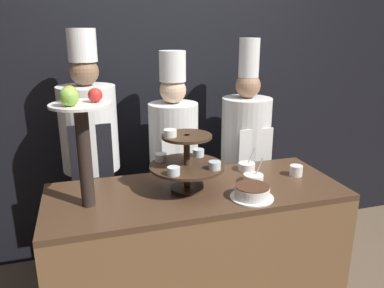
{
  "coord_description": "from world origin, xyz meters",
  "views": [
    {
      "loc": [
        -0.61,
        -1.6,
        1.82
      ],
      "look_at": [
        0.0,
        0.44,
        1.17
      ],
      "focal_mm": 35.0,
      "sensor_mm": 36.0,
      "label": 1
    }
  ],
  "objects_px": {
    "chef_center_left": "(174,154)",
    "chef_center_right": "(245,148)",
    "serving_bowl_near": "(253,178)",
    "chef_left": "(91,151)",
    "tiered_stand": "(186,161)",
    "fruit_pedestal": "(81,127)",
    "cup_white": "(296,171)",
    "cake_round": "(252,192)",
    "serving_bowl_far": "(247,166)"
  },
  "relations": [
    {
      "from": "chef_left",
      "to": "chef_center_left",
      "type": "xyz_separation_m",
      "value": [
        0.6,
        0.0,
        -0.08
      ]
    },
    {
      "from": "fruit_pedestal",
      "to": "tiered_stand",
      "type": "bearing_deg",
      "value": 4.88
    },
    {
      "from": "tiered_stand",
      "to": "serving_bowl_far",
      "type": "distance_m",
      "value": 0.53
    },
    {
      "from": "tiered_stand",
      "to": "cup_white",
      "type": "xyz_separation_m",
      "value": [
        0.74,
        0.01,
        -0.15
      ]
    },
    {
      "from": "chef_center_left",
      "to": "fruit_pedestal",
      "type": "bearing_deg",
      "value": -133.56
    },
    {
      "from": "tiered_stand",
      "to": "cup_white",
      "type": "height_order",
      "value": "tiered_stand"
    },
    {
      "from": "serving_bowl_far",
      "to": "chef_center_right",
      "type": "bearing_deg",
      "value": 66.61
    },
    {
      "from": "tiered_stand",
      "to": "serving_bowl_far",
      "type": "relative_size",
      "value": 2.85
    },
    {
      "from": "tiered_stand",
      "to": "cake_round",
      "type": "distance_m",
      "value": 0.41
    },
    {
      "from": "tiered_stand",
      "to": "chef_center_left",
      "type": "bearing_deg",
      "value": 82.76
    },
    {
      "from": "cup_white",
      "to": "cake_round",
      "type": "bearing_deg",
      "value": -151.32
    },
    {
      "from": "chef_left",
      "to": "chef_center_right",
      "type": "relative_size",
      "value": 1.04
    },
    {
      "from": "serving_bowl_near",
      "to": "chef_center_left",
      "type": "relative_size",
      "value": 0.09
    },
    {
      "from": "cup_white",
      "to": "serving_bowl_far",
      "type": "relative_size",
      "value": 0.54
    },
    {
      "from": "serving_bowl_near",
      "to": "chef_left",
      "type": "xyz_separation_m",
      "value": [
        -0.94,
        0.65,
        0.06
      ]
    },
    {
      "from": "fruit_pedestal",
      "to": "cake_round",
      "type": "bearing_deg",
      "value": -10.88
    },
    {
      "from": "chef_left",
      "to": "chef_center_right",
      "type": "xyz_separation_m",
      "value": [
        1.18,
        0.0,
        -0.09
      ]
    },
    {
      "from": "cup_white",
      "to": "chef_left",
      "type": "xyz_separation_m",
      "value": [
        -1.26,
        0.62,
        0.06
      ]
    },
    {
      "from": "cup_white",
      "to": "serving_bowl_far",
      "type": "xyz_separation_m",
      "value": [
        -0.27,
        0.18,
        -0.01
      ]
    },
    {
      "from": "serving_bowl_near",
      "to": "chef_left",
      "type": "distance_m",
      "value": 1.14
    },
    {
      "from": "fruit_pedestal",
      "to": "chef_center_right",
      "type": "distance_m",
      "value": 1.47
    },
    {
      "from": "serving_bowl_far",
      "to": "chef_center_right",
      "type": "distance_m",
      "value": 0.48
    },
    {
      "from": "serving_bowl_far",
      "to": "chef_center_left",
      "type": "distance_m",
      "value": 0.59
    },
    {
      "from": "tiered_stand",
      "to": "chef_center_right",
      "type": "xyz_separation_m",
      "value": [
        0.66,
        0.63,
        -0.18
      ]
    },
    {
      "from": "tiered_stand",
      "to": "fruit_pedestal",
      "type": "distance_m",
      "value": 0.62
    },
    {
      "from": "serving_bowl_near",
      "to": "chef_left",
      "type": "height_order",
      "value": "chef_left"
    },
    {
      "from": "cake_round",
      "to": "cup_white",
      "type": "height_order",
      "value": "cake_round"
    },
    {
      "from": "fruit_pedestal",
      "to": "serving_bowl_far",
      "type": "distance_m",
      "value": 1.14
    },
    {
      "from": "chef_left",
      "to": "chef_center_left",
      "type": "distance_m",
      "value": 0.6
    },
    {
      "from": "tiered_stand",
      "to": "cake_round",
      "type": "xyz_separation_m",
      "value": [
        0.32,
        -0.22,
        -0.15
      ]
    },
    {
      "from": "cup_white",
      "to": "chef_center_left",
      "type": "relative_size",
      "value": 0.05
    },
    {
      "from": "tiered_stand",
      "to": "chef_left",
      "type": "bearing_deg",
      "value": 129.45
    },
    {
      "from": "chef_left",
      "to": "cup_white",
      "type": "bearing_deg",
      "value": -26.2
    },
    {
      "from": "serving_bowl_near",
      "to": "chef_left",
      "type": "relative_size",
      "value": 0.08
    },
    {
      "from": "chef_left",
      "to": "cake_round",
      "type": "bearing_deg",
      "value": -45.38
    },
    {
      "from": "serving_bowl_far",
      "to": "chef_center_left",
      "type": "xyz_separation_m",
      "value": [
        -0.39,
        0.44,
        -0.02
      ]
    },
    {
      "from": "tiered_stand",
      "to": "chef_left",
      "type": "distance_m",
      "value": 0.82
    },
    {
      "from": "chef_center_left",
      "to": "chef_center_right",
      "type": "xyz_separation_m",
      "value": [
        0.58,
        -0.0,
        -0.01
      ]
    },
    {
      "from": "fruit_pedestal",
      "to": "serving_bowl_near",
      "type": "bearing_deg",
      "value": 1.7
    },
    {
      "from": "fruit_pedestal",
      "to": "cake_round",
      "type": "xyz_separation_m",
      "value": [
        0.88,
        -0.17,
        -0.4
      ]
    },
    {
      "from": "cake_round",
      "to": "chef_left",
      "type": "distance_m",
      "value": 1.19
    },
    {
      "from": "cup_white",
      "to": "serving_bowl_near",
      "type": "distance_m",
      "value": 0.32
    },
    {
      "from": "chef_left",
      "to": "chef_center_left",
      "type": "height_order",
      "value": "chef_left"
    },
    {
      "from": "cake_round",
      "to": "serving_bowl_near",
      "type": "bearing_deg",
      "value": 62.34
    },
    {
      "from": "cake_round",
      "to": "serving_bowl_near",
      "type": "relative_size",
      "value": 1.57
    },
    {
      "from": "serving_bowl_far",
      "to": "cake_round",
      "type": "bearing_deg",
      "value": -110.74
    },
    {
      "from": "fruit_pedestal",
      "to": "serving_bowl_near",
      "type": "distance_m",
      "value": 1.07
    },
    {
      "from": "serving_bowl_near",
      "to": "chef_center_left",
      "type": "bearing_deg",
      "value": 117.85
    },
    {
      "from": "chef_center_left",
      "to": "cake_round",
      "type": "bearing_deg",
      "value": -74.29
    },
    {
      "from": "serving_bowl_far",
      "to": "chef_left",
      "type": "distance_m",
      "value": 1.09
    }
  ]
}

